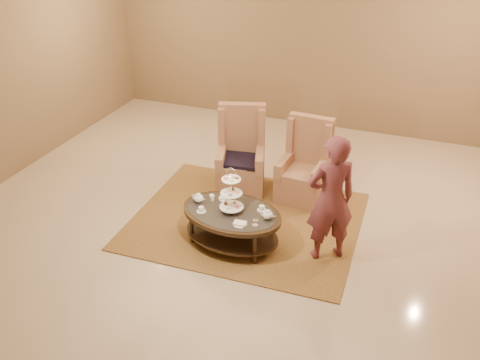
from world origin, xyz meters
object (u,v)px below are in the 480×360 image
at_px(armchair_right, 305,172).
at_px(person, 331,199).
at_px(tea_table, 232,217).
at_px(armchair_left, 241,162).

height_order(armchair_right, person, person).
relative_size(tea_table, armchair_left, 1.12).
bearing_deg(person, armchair_left, -71.67).
bearing_deg(tea_table, armchair_right, 77.88).
bearing_deg(person, armchair_right, -97.86).
xyz_separation_m(tea_table, armchair_left, (-0.42, 1.45, 0.03)).
height_order(tea_table, armchair_left, armchair_left).
distance_m(armchair_right, person, 1.56).
bearing_deg(armchair_left, armchair_right, -12.13).
xyz_separation_m(armchair_left, person, (1.63, -1.28, 0.40)).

